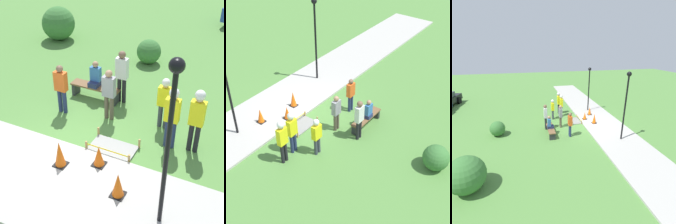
# 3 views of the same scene
# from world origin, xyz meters

# --- Properties ---
(ground_plane) EXTENTS (60.00, 60.00, 0.00)m
(ground_plane) POSITION_xyz_m (0.00, 0.00, 0.00)
(ground_plane) COLOR #51843D
(sidewalk) EXTENTS (28.00, 3.04, 0.10)m
(sidewalk) POSITION_xyz_m (0.00, -1.52, 0.05)
(sidewalk) COLOR #ADAAA3
(sidewalk) RESTS_ON ground_plane
(wet_concrete_patch) EXTENTS (1.37, 0.78, 0.30)m
(wet_concrete_patch) POSITION_xyz_m (0.97, 0.42, 0.04)
(wet_concrete_patch) COLOR gray
(wet_concrete_patch) RESTS_ON ground_plane
(traffic_cone_near_patch) EXTENTS (0.34, 0.34, 0.76)m
(traffic_cone_near_patch) POSITION_xyz_m (0.06, -0.89, 0.47)
(traffic_cone_near_patch) COLOR black
(traffic_cone_near_patch) RESTS_ON sidewalk
(traffic_cone_far_patch) EXTENTS (0.34, 0.34, 0.59)m
(traffic_cone_far_patch) POSITION_xyz_m (0.97, -0.43, 0.39)
(traffic_cone_far_patch) COLOR black
(traffic_cone_far_patch) RESTS_ON sidewalk
(traffic_cone_sidewalk_edge) EXTENTS (0.34, 0.34, 0.67)m
(traffic_cone_sidewalk_edge) POSITION_xyz_m (1.88, -1.18, 0.43)
(traffic_cone_sidewalk_edge) COLOR black
(traffic_cone_sidewalk_edge) RESTS_ON sidewalk
(park_bench) EXTENTS (1.78, 0.44, 0.49)m
(park_bench) POSITION_xyz_m (-0.80, 2.67, 0.35)
(park_bench) COLOR #2D2D33
(park_bench) RESTS_ON ground_plane
(person_seated_on_bench) EXTENTS (0.36, 0.44, 0.89)m
(person_seated_on_bench) POSITION_xyz_m (-0.82, 2.72, 0.84)
(person_seated_on_bench) COLOR navy
(person_seated_on_bench) RESTS_ON park_bench
(worker_supervisor) EXTENTS (0.40, 0.24, 1.68)m
(worker_supervisor) POSITION_xyz_m (1.87, 2.07, 0.99)
(worker_supervisor) COLOR #383D47
(worker_supervisor) RESTS_ON ground_plane
(worker_assistant) EXTENTS (0.40, 0.28, 1.91)m
(worker_assistant) POSITION_xyz_m (2.36, 1.24, 1.16)
(worker_assistant) COLOR navy
(worker_assistant) RESTS_ON ground_plane
(worker_trainee) EXTENTS (0.40, 0.28, 1.96)m
(worker_trainee) POSITION_xyz_m (3.01, 1.35, 1.20)
(worker_trainee) COLOR black
(worker_trainee) RESTS_ON ground_plane
(bystander_in_orange_shirt) EXTENTS (0.40, 0.22, 1.69)m
(bystander_in_orange_shirt) POSITION_xyz_m (-1.36, 1.44, 0.96)
(bystander_in_orange_shirt) COLOR navy
(bystander_in_orange_shirt) RESTS_ON ground_plane
(bystander_in_gray_shirt) EXTENTS (0.40, 0.25, 1.88)m
(bystander_in_gray_shirt) POSITION_xyz_m (0.10, 2.88, 1.08)
(bystander_in_gray_shirt) COLOR black
(bystander_in_gray_shirt) RESTS_ON ground_plane
(bystander_in_white_shirt) EXTENTS (0.40, 0.23, 1.72)m
(bystander_in_white_shirt) POSITION_xyz_m (0.18, 1.76, 0.98)
(bystander_in_white_shirt) COLOR brown
(bystander_in_white_shirt) RESTS_ON ground_plane
(lamppost_near) EXTENTS (0.28, 0.28, 3.91)m
(lamppost_near) POSITION_xyz_m (3.02, -1.44, 2.66)
(lamppost_near) COLOR black
(lamppost_near) RESTS_ON sidewalk
(lamppost_far) EXTENTS (0.28, 0.28, 4.30)m
(lamppost_far) POSITION_xyz_m (-2.64, -1.66, 2.88)
(lamppost_far) COLOR black
(lamppost_far) RESTS_ON sidewalk
(shrub_rounded_near) EXTENTS (1.58, 1.58, 1.58)m
(shrub_rounded_near) POSITION_xyz_m (-5.02, 6.80, 0.79)
(shrub_rounded_near) COLOR #387033
(shrub_rounded_near) RESTS_ON ground_plane
(shrub_rounded_mid) EXTENTS (1.02, 1.02, 1.02)m
(shrub_rounded_mid) POSITION_xyz_m (-0.17, 6.20, 0.51)
(shrub_rounded_mid) COLOR #387033
(shrub_rounded_mid) RESTS_ON ground_plane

